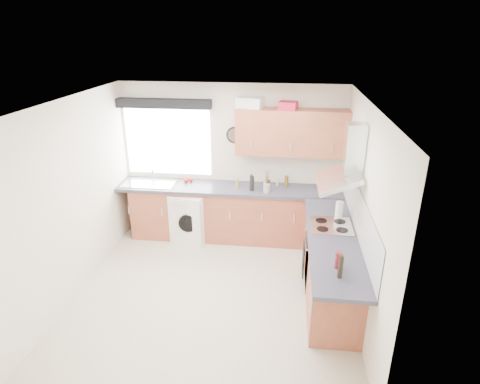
# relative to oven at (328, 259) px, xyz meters

# --- Properties ---
(ground_plane) EXTENTS (3.60, 3.60, 0.00)m
(ground_plane) POSITION_rel_oven_xyz_m (-1.50, -0.30, -0.42)
(ground_plane) COLOR beige
(ceiling) EXTENTS (3.60, 3.60, 0.02)m
(ceiling) POSITION_rel_oven_xyz_m (-1.50, -0.30, 2.08)
(ceiling) COLOR white
(ceiling) RESTS_ON wall_back
(wall_back) EXTENTS (3.60, 0.02, 2.50)m
(wall_back) POSITION_rel_oven_xyz_m (-1.50, 1.50, 0.82)
(wall_back) COLOR silver
(wall_back) RESTS_ON ground_plane
(wall_front) EXTENTS (3.60, 0.02, 2.50)m
(wall_front) POSITION_rel_oven_xyz_m (-1.50, -2.10, 0.82)
(wall_front) COLOR silver
(wall_front) RESTS_ON ground_plane
(wall_left) EXTENTS (0.02, 3.60, 2.50)m
(wall_left) POSITION_rel_oven_xyz_m (-3.30, -0.30, 0.82)
(wall_left) COLOR silver
(wall_left) RESTS_ON ground_plane
(wall_right) EXTENTS (0.02, 3.60, 2.50)m
(wall_right) POSITION_rel_oven_xyz_m (0.30, -0.30, 0.82)
(wall_right) COLOR silver
(wall_right) RESTS_ON ground_plane
(window) EXTENTS (1.40, 0.02, 1.10)m
(window) POSITION_rel_oven_xyz_m (-2.55, 1.49, 1.12)
(window) COLOR white
(window) RESTS_ON wall_back
(window_blind) EXTENTS (1.50, 0.18, 0.14)m
(window_blind) POSITION_rel_oven_xyz_m (-2.55, 1.40, 1.76)
(window_blind) COLOR black
(window_blind) RESTS_ON wall_back
(splashback) EXTENTS (0.01, 3.00, 0.54)m
(splashback) POSITION_rel_oven_xyz_m (0.29, 0.00, 0.75)
(splashback) COLOR white
(splashback) RESTS_ON wall_right
(base_cab_back) EXTENTS (3.00, 0.58, 0.86)m
(base_cab_back) POSITION_rel_oven_xyz_m (-1.60, 1.21, 0.01)
(base_cab_back) COLOR brown
(base_cab_back) RESTS_ON ground_plane
(base_cab_corner) EXTENTS (0.60, 0.60, 0.86)m
(base_cab_corner) POSITION_rel_oven_xyz_m (0.00, 1.20, 0.01)
(base_cab_corner) COLOR brown
(base_cab_corner) RESTS_ON ground_plane
(base_cab_right) EXTENTS (0.58, 2.10, 0.86)m
(base_cab_right) POSITION_rel_oven_xyz_m (0.01, -0.15, 0.01)
(base_cab_right) COLOR brown
(base_cab_right) RESTS_ON ground_plane
(worktop_back) EXTENTS (3.60, 0.62, 0.05)m
(worktop_back) POSITION_rel_oven_xyz_m (-1.50, 1.20, 0.46)
(worktop_back) COLOR #30303C
(worktop_back) RESTS_ON base_cab_back
(worktop_right) EXTENTS (0.62, 2.42, 0.05)m
(worktop_right) POSITION_rel_oven_xyz_m (0.00, -0.30, 0.46)
(worktop_right) COLOR #30303C
(worktop_right) RESTS_ON base_cab_right
(sink) EXTENTS (0.84, 0.46, 0.10)m
(sink) POSITION_rel_oven_xyz_m (-2.83, 1.20, 0.52)
(sink) COLOR silver
(sink) RESTS_ON worktop_back
(oven) EXTENTS (0.56, 0.58, 0.85)m
(oven) POSITION_rel_oven_xyz_m (0.00, 0.00, 0.00)
(oven) COLOR black
(oven) RESTS_ON ground_plane
(hob_plate) EXTENTS (0.52, 0.52, 0.01)m
(hob_plate) POSITION_rel_oven_xyz_m (0.00, 0.00, 0.49)
(hob_plate) COLOR silver
(hob_plate) RESTS_ON worktop_right
(extractor_hood) EXTENTS (0.52, 0.78, 0.66)m
(extractor_hood) POSITION_rel_oven_xyz_m (0.10, -0.00, 1.34)
(extractor_hood) COLOR silver
(extractor_hood) RESTS_ON wall_right
(upper_cabinets) EXTENTS (1.70, 0.35, 0.70)m
(upper_cabinets) POSITION_rel_oven_xyz_m (-0.55, 1.32, 1.38)
(upper_cabinets) COLOR brown
(upper_cabinets) RESTS_ON wall_back
(washing_machine) EXTENTS (0.67, 0.65, 0.82)m
(washing_machine) POSITION_rel_oven_xyz_m (-2.12, 1.10, -0.02)
(washing_machine) COLOR white
(washing_machine) RESTS_ON ground_plane
(wall_clock) EXTENTS (0.27, 0.04, 0.27)m
(wall_clock) POSITION_rel_oven_xyz_m (-1.45, 1.48, 1.26)
(wall_clock) COLOR black
(wall_clock) RESTS_ON wall_back
(casserole) EXTENTS (0.43, 0.34, 0.16)m
(casserole) POSITION_rel_oven_xyz_m (-1.20, 1.39, 1.80)
(casserole) COLOR white
(casserole) RESTS_ON upper_cabinets
(storage_box) EXTENTS (0.30, 0.27, 0.12)m
(storage_box) POSITION_rel_oven_xyz_m (-0.63, 1.28, 1.78)
(storage_box) COLOR #AD1931
(storage_box) RESTS_ON upper_cabinets
(utensil_pot) EXTENTS (0.11, 0.11, 0.15)m
(utensil_pot) POSITION_rel_oven_xyz_m (-0.89, 1.05, 0.56)
(utensil_pot) COLOR #9E9986
(utensil_pot) RESTS_ON worktop_back
(kitchen_roll) EXTENTS (0.12, 0.12, 0.22)m
(kitchen_roll) POSITION_rel_oven_xyz_m (0.12, 0.30, 0.59)
(kitchen_roll) COLOR white
(kitchen_roll) RESTS_ON worktop_right
(tomato_cluster) EXTENTS (0.16, 0.16, 0.06)m
(tomato_cluster) POSITION_rel_oven_xyz_m (-2.21, 1.35, 0.52)
(tomato_cluster) COLOR red
(tomato_cluster) RESTS_ON worktop_back
(jar_0) EXTENTS (0.04, 0.04, 0.15)m
(jar_0) POSITION_rel_oven_xyz_m (-0.74, 1.35, 0.56)
(jar_0) COLOR #BDB4A1
(jar_0) RESTS_ON worktop_back
(jar_1) EXTENTS (0.04, 0.04, 0.22)m
(jar_1) POSITION_rel_oven_xyz_m (-0.91, 1.09, 0.59)
(jar_1) COLOR #AFA195
(jar_1) RESTS_ON worktop_back
(jar_2) EXTENTS (0.07, 0.07, 0.23)m
(jar_2) POSITION_rel_oven_xyz_m (-1.13, 1.10, 0.60)
(jar_2) COLOR black
(jar_2) RESTS_ON worktop_back
(jar_3) EXTENTS (0.06, 0.06, 0.17)m
(jar_3) POSITION_rel_oven_xyz_m (-0.60, 1.34, 0.57)
(jar_3) COLOR brown
(jar_3) RESTS_ON worktop_back
(jar_4) EXTENTS (0.06, 0.06, 0.20)m
(jar_4) POSITION_rel_oven_xyz_m (-0.87, 1.07, 0.58)
(jar_4) COLOR black
(jar_4) RESTS_ON worktop_back
(jar_5) EXTENTS (0.05, 0.05, 0.14)m
(jar_5) POSITION_rel_oven_xyz_m (-1.37, 1.21, 0.56)
(jar_5) COLOR olive
(jar_5) RESTS_ON worktop_back
(jar_6) EXTENTS (0.05, 0.05, 0.24)m
(jar_6) POSITION_rel_oven_xyz_m (-1.14, 1.14, 0.61)
(jar_6) COLOR #1A3F16
(jar_6) RESTS_ON worktop_back
(bottle_0) EXTENTS (0.07, 0.07, 0.19)m
(bottle_0) POSITION_rel_oven_xyz_m (-0.02, -0.97, 0.58)
(bottle_0) COLOR maroon
(bottle_0) RESTS_ON worktop_right
(bottle_1) EXTENTS (0.05, 0.05, 0.26)m
(bottle_1) POSITION_rel_oven_xyz_m (-0.02, -1.15, 0.61)
(bottle_1) COLOR black
(bottle_1) RESTS_ON worktop_right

